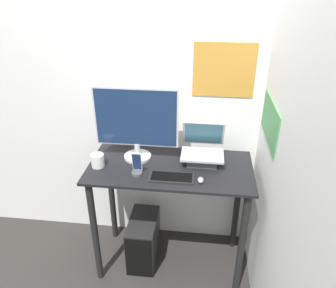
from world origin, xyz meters
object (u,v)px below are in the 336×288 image
mouse (201,180)px  cell_phone (137,168)px  keyboard (172,177)px  monitor (136,124)px  laptop (202,153)px  computer_tower (143,240)px

mouse → cell_phone: cell_phone is taller
keyboard → cell_phone: 0.25m
monitor → keyboard: 0.46m
laptop → cell_phone: bearing=-153.1°
keyboard → computer_tower: keyboard is taller
laptop → keyboard: bearing=-128.4°
monitor → computer_tower: bearing=-69.9°
laptop → computer_tower: laptop is taller
laptop → keyboard: (-0.20, -0.25, -0.06)m
monitor → cell_phone: size_ratio=3.60×
keyboard → computer_tower: 0.79m
monitor → cell_phone: (0.04, -0.23, -0.23)m
monitor → cell_phone: 0.32m
monitor → keyboard: size_ratio=2.00×
laptop → monitor: bearing=179.7°
keyboard → computer_tower: (-0.25, 0.15, -0.74)m
mouse → computer_tower: (-0.44, 0.17, -0.74)m
laptop → mouse: laptop is taller
laptop → computer_tower: size_ratio=0.74×
laptop → monitor: 0.52m
keyboard → cell_phone: (-0.24, 0.03, 0.04)m
mouse → monitor: bearing=150.8°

